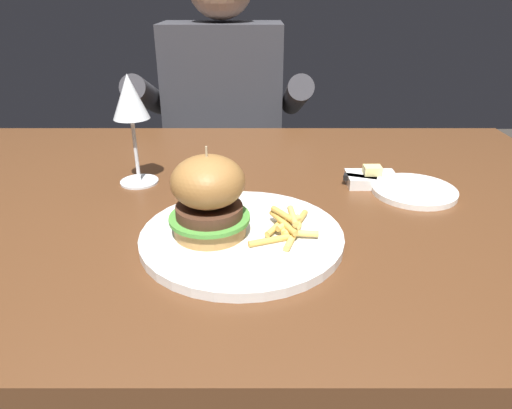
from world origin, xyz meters
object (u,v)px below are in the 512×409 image
Objects in this scene: main_plate at (242,237)px; bread_plate at (414,191)px; diner_person at (226,157)px; wine_glass at (130,103)px; table_knife at (387,183)px; butter_dish at (372,178)px; burger_sandwich at (209,196)px.

bread_plate is at bearing 29.27° from main_plate.
diner_person reaches higher than main_plate.
wine_glass reaches higher than main_plate.
wine_glass is 1.08× the size of table_knife.
wine_glass is at bearing 178.89° from butter_dish.
table_knife is 0.03m from butter_dish.
bread_plate is (0.35, 0.17, -0.07)m from burger_sandwich.
main_plate is at bearing -143.99° from table_knife.
bread_plate is at bearing -5.66° from wine_glass.
butter_dish is at bearing 41.89° from main_plate.
butter_dish reaches higher than table_knife.
wine_glass reaches higher than butter_dish.
bread_plate is at bearing 26.31° from burger_sandwich.
main_plate is at bearing -150.73° from bread_plate.
burger_sandwich is at bearing -177.07° from main_plate.
table_knife is 0.78m from diner_person.
burger_sandwich is 0.11× the size of diner_person.
main_plate is at bearing -47.71° from wine_glass.
diner_person reaches higher than table_knife.
diner_person is at bearing 95.42° from main_plate.
diner_person reaches higher than wine_glass.
wine_glass reaches higher than table_knife.
wine_glass is at bearing 132.29° from main_plate.
table_knife is at bearing -63.49° from diner_person.
butter_dish is (0.43, -0.01, -0.14)m from wine_glass.
main_plate is 0.25× the size of diner_person.
diner_person is (-0.04, 0.87, -0.25)m from burger_sandwich.
diner_person is at bearing 115.86° from butter_dish.
main_plate is at bearing 2.93° from burger_sandwich.
burger_sandwich is 0.39m from bread_plate.
burger_sandwich is at bearing -142.73° from butter_dish.
burger_sandwich is 0.88× the size of bread_plate.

